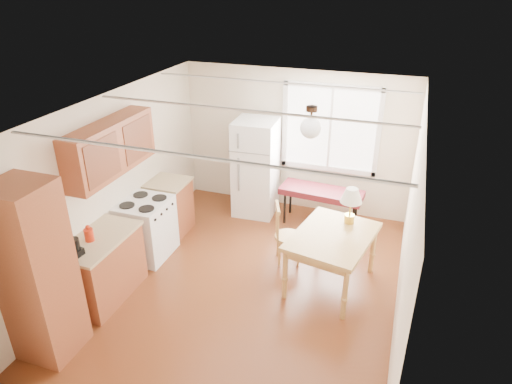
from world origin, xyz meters
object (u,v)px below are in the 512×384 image
at_px(refrigerator, 256,168).
at_px(bench, 321,193).
at_px(dining_table, 332,241).
at_px(chair, 283,230).

bearing_deg(refrigerator, bench, -4.93).
xyz_separation_m(bench, dining_table, (0.48, -1.63, 0.13)).
bearing_deg(bench, chair, -98.55).
xyz_separation_m(bench, chair, (-0.30, -1.30, -0.04)).
bearing_deg(dining_table, bench, 117.29).
height_order(refrigerator, dining_table, refrigerator).
xyz_separation_m(refrigerator, dining_table, (1.66, -1.68, -0.15)).
relative_size(refrigerator, bench, 1.20).
xyz_separation_m(dining_table, chair, (-0.78, 0.33, -0.17)).
bearing_deg(bench, refrigerator, -177.77).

